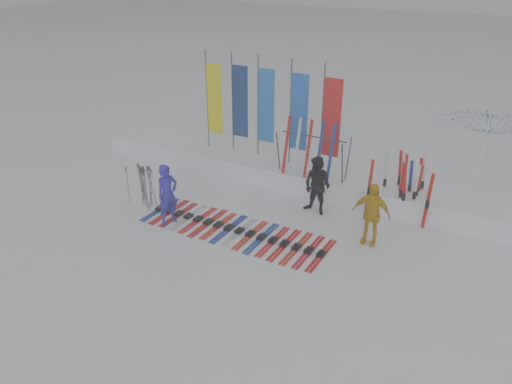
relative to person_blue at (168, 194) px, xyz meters
The scene contains 11 objects.
ground 2.20m from the person_blue, 19.03° to the right, with size 120.00×120.00×0.00m, color white.
snow_bank 4.41m from the person_blue, 63.89° to the left, with size 14.00×1.60×0.60m, color white.
person_blue is the anchor object (origin of this frame).
person_black 4.02m from the person_blue, 37.17° to the left, with size 0.79×0.62×1.63m, color black.
person_yellow 5.22m from the person_blue, 17.72° to the left, with size 0.94×0.39×1.61m, color gold.
tent_canopy 8.56m from the person_blue, 35.76° to the left, with size 3.07×3.13×2.82m, color white.
ski_row 1.98m from the person_blue, 14.14° to the left, with size 5.04×1.70×0.07m.
pole_cluster 1.27m from the person_blue, 160.50° to the left, with size 0.85×0.46×1.25m.
feather_flags 4.42m from the person_blue, 79.65° to the left, with size 4.66×0.28×3.20m.
ski_rack 4.40m from the person_blue, 54.04° to the left, with size 2.04×0.80×1.23m.
upright_skis 6.40m from the person_blue, 34.23° to the left, with size 1.64×1.20×1.67m.
Camera 1 is at (5.83, -8.44, 6.49)m, focal length 35.00 mm.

